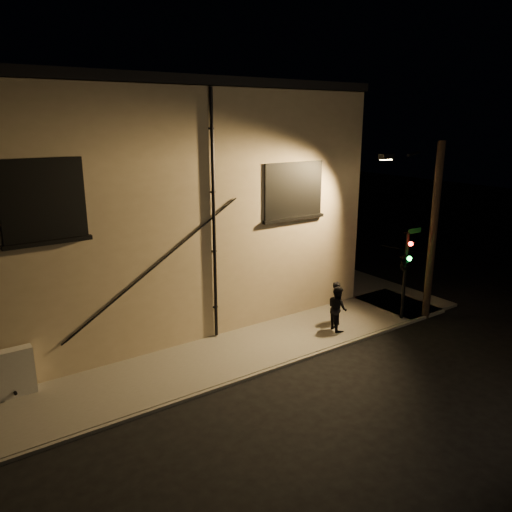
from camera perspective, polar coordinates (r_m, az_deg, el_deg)
ground at (r=16.67m, az=6.15°, el=-11.41°), size 90.00×90.00×0.00m
sidewalk at (r=20.49m, az=0.74°, el=-5.87°), size 21.00×16.00×0.12m
building at (r=21.52m, az=-15.82°, el=6.58°), size 16.20×12.23×8.80m
pedestrian_a at (r=18.76m, az=9.19°, el=-5.28°), size 0.61×0.70×1.62m
pedestrian_b at (r=18.21m, az=9.29°, el=-5.90°), size 0.81×0.93×1.64m
traffic_signal at (r=19.11m, az=16.67°, el=-0.55°), size 1.28×2.04×3.46m
streetlamp_pole at (r=19.64m, az=19.28°, el=3.17°), size 2.02×1.38×6.76m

